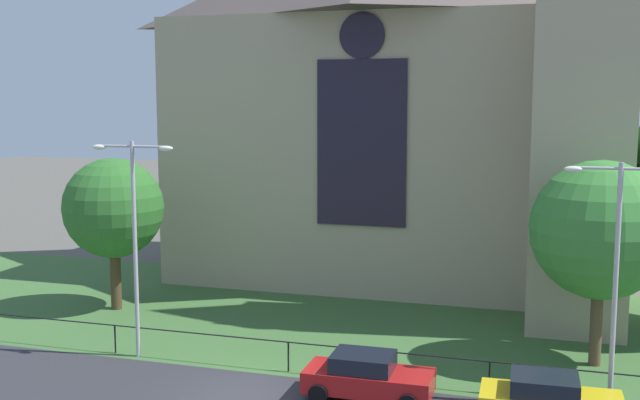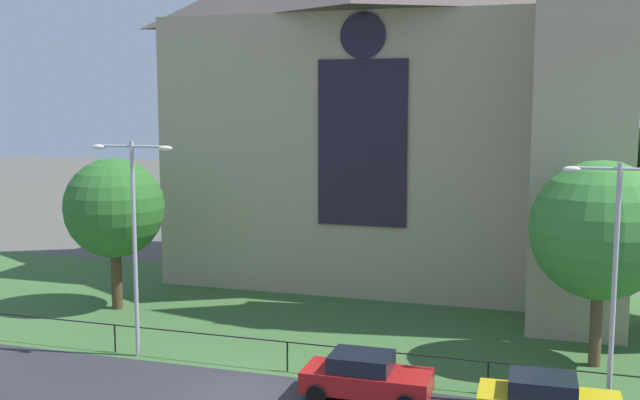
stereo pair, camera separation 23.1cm
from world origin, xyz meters
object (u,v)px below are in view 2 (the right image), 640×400
at_px(church_building, 401,91).
at_px(parked_car_red, 366,377).
at_px(tree_left_near, 114,208).
at_px(tree_right_near, 600,230).
at_px(streetlamp_far, 616,253).
at_px(streetlamp_near, 134,221).

height_order(church_building, parked_car_red, church_building).
bearing_deg(parked_car_red, tree_left_near, 151.61).
distance_m(church_building, tree_right_near, 16.46).
xyz_separation_m(church_building, streetlamp_far, (10.16, -16.23, -5.23)).
relative_size(church_building, streetlamp_near, 3.14).
distance_m(tree_left_near, streetlamp_near, 7.31).
relative_size(church_building, streetlamp_far, 3.30).
relative_size(streetlamp_near, parked_car_red, 1.96).
relative_size(tree_right_near, parked_car_red, 1.81).
bearing_deg(parked_car_red, church_building, 97.39).
bearing_deg(streetlamp_near, streetlamp_far, -0.00).
xyz_separation_m(tree_left_near, streetlamp_far, (21.50, -5.75, 0.26)).
bearing_deg(tree_right_near, church_building, 129.17).
distance_m(streetlamp_near, streetlamp_far, 17.00).
bearing_deg(tree_left_near, streetlamp_near, -51.96).
xyz_separation_m(church_building, streetlamp_near, (-6.85, -16.23, -5.02)).
bearing_deg(tree_left_near, tree_right_near, -4.40).
bearing_deg(tree_left_near, parked_car_red, -27.59).
xyz_separation_m(streetlamp_near, parked_car_red, (9.40, -1.51, -4.51)).
relative_size(church_building, tree_right_near, 3.40).
bearing_deg(church_building, streetlamp_far, -57.96).
xyz_separation_m(tree_left_near, parked_car_red, (13.89, -7.26, -4.04)).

